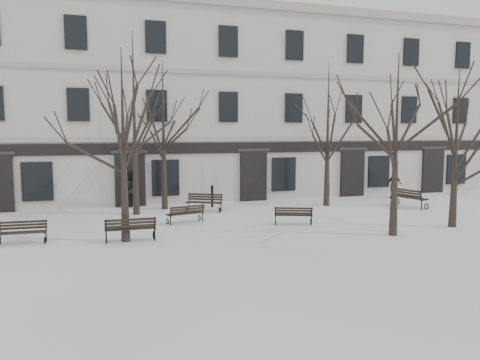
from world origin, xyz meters
name	(u,v)px	position (x,y,z in m)	size (l,w,h in m)	color
ground	(235,233)	(0.00, 0.00, 0.00)	(100.00, 100.00, 0.00)	white
building	(178,108)	(0.00, 12.96, 5.52)	(40.40, 10.20, 11.40)	#B9B5AB
tree_1	(123,122)	(-4.27, -0.24, 4.38)	(4.91, 4.91, 7.01)	black
tree_2	(397,123)	(5.77, -2.29, 4.36)	(4.88, 4.88, 6.98)	black
tree_3	(457,130)	(9.17, -1.64, 4.11)	(4.61, 4.61, 6.58)	black
tree_4	(134,101)	(-3.41, 5.36, 5.48)	(6.13, 6.13, 8.76)	black
tree_5	(163,117)	(-1.86, 6.56, 4.79)	(5.36, 5.36, 7.66)	black
tree_6	(328,116)	(6.74, 5.09, 4.83)	(5.41, 5.41, 7.73)	black
bench_0	(23,232)	(-7.84, 0.49, 0.44)	(1.65, 0.67, 0.82)	black
bench_1	(130,228)	(-4.10, -0.34, 0.50)	(1.84, 0.68, 0.92)	black
bench_2	(293,215)	(2.87, 0.73, 0.44)	(1.70, 1.13, 0.82)	black
bench_3	(204,202)	(-0.05, 5.22, 0.49)	(1.86, 1.40, 0.90)	black
bench_4	(186,213)	(-1.52, 2.48, 0.45)	(1.71, 0.96, 0.82)	black
bench_5	(408,197)	(10.64, 3.28, 0.55)	(1.18, 2.10, 1.01)	black
bollard_a	(212,195)	(0.66, 6.47, 0.63)	(0.15, 0.15, 1.17)	black
bollard_b	(329,192)	(7.70, 6.65, 0.54)	(0.13, 0.13, 1.00)	black
pedestrian_b	(131,207)	(-3.48, 7.78, 0.00)	(0.94, 0.73, 1.93)	black
pedestrian_c	(394,198)	(12.00, 6.44, 0.00)	(0.99, 0.41, 1.69)	black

